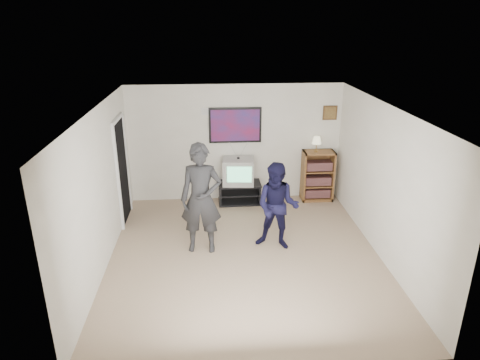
{
  "coord_description": "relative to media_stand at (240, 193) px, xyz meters",
  "views": [
    {
      "loc": [
        -0.55,
        -6.24,
        3.77
      ],
      "look_at": [
        -0.04,
        0.58,
        1.15
      ],
      "focal_mm": 32.0,
      "sensor_mm": 36.0,
      "label": 1
    }
  ],
  "objects": [
    {
      "name": "doorway",
      "position": [
        -2.31,
        -0.63,
        0.77
      ],
      "size": [
        0.03,
        0.85,
        2.0
      ],
      "primitive_type": "cube",
      "color": "black",
      "rests_on": "room_shell"
    },
    {
      "name": "controller_right",
      "position": [
        0.48,
        -1.69,
        0.79
      ],
      "size": [
        0.03,
        0.11,
        0.03
      ],
      "primitive_type": "cube",
      "rotation": [
        0.0,
        0.0,
        -0.02
      ],
      "color": "white",
      "rests_on": "person_short"
    },
    {
      "name": "room_shell",
      "position": [
        -0.07,
        -1.88,
        1.02
      ],
      "size": [
        4.51,
        5.0,
        2.51
      ],
      "color": "#886F56",
      "rests_on": "ground"
    },
    {
      "name": "controller_left",
      "position": [
        -0.73,
        -1.7,
        0.96
      ],
      "size": [
        0.07,
        0.11,
        0.03
      ],
      "primitive_type": "cube",
      "rotation": [
        0.0,
        0.0,
        -0.42
      ],
      "color": "white",
      "rests_on": "person_tall"
    },
    {
      "name": "small_picture",
      "position": [
        1.93,
        0.25,
        1.65
      ],
      "size": [
        0.3,
        0.03,
        0.3
      ],
      "primitive_type": "cube",
      "color": "#452F16",
      "rests_on": "room_shell"
    },
    {
      "name": "person_tall",
      "position": [
        -0.78,
        -1.95,
        0.72
      ],
      "size": [
        0.73,
        0.52,
        1.89
      ],
      "primitive_type": "imported",
      "rotation": [
        0.0,
        0.0,
        -0.09
      ],
      "color": "#252527",
      "rests_on": "room_shell"
    },
    {
      "name": "media_stand",
      "position": [
        0.0,
        0.0,
        0.0
      ],
      "size": [
        0.91,
        0.51,
        0.45
      ],
      "rotation": [
        0.0,
        0.0,
        0.01
      ],
      "color": "black",
      "rests_on": "room_shell"
    },
    {
      "name": "crt_television",
      "position": [
        -0.02,
        0.0,
        0.5
      ],
      "size": [
        0.69,
        0.6,
        0.55
      ],
      "primitive_type": null,
      "rotation": [
        0.0,
        0.0,
        -0.09
      ],
      "color": "#A9A9A4",
      "rests_on": "media_stand"
    },
    {
      "name": "table_lamp",
      "position": [
        1.64,
        0.08,
        1.03
      ],
      "size": [
        0.2,
        0.2,
        0.32
      ],
      "primitive_type": null,
      "color": "beige",
      "rests_on": "bookshelf"
    },
    {
      "name": "bookshelf",
      "position": [
        1.7,
        0.05,
        0.32
      ],
      "size": [
        0.67,
        0.38,
        1.1
      ],
      "primitive_type": null,
      "color": "brown",
      "rests_on": "room_shell"
    },
    {
      "name": "air_vent",
      "position": [
        -0.62,
        0.25,
        1.72
      ],
      "size": [
        0.28,
        0.02,
        0.14
      ],
      "primitive_type": "cube",
      "color": "white",
      "rests_on": "room_shell"
    },
    {
      "name": "person_short",
      "position": [
        0.5,
        -1.95,
        0.54
      ],
      "size": [
        0.9,
        0.8,
        1.53
      ],
      "primitive_type": "imported",
      "rotation": [
        0.0,
        0.0,
        -0.34
      ],
      "color": "black",
      "rests_on": "room_shell"
    },
    {
      "name": "poster",
      "position": [
        -0.07,
        0.25,
        1.42
      ],
      "size": [
        1.1,
        0.03,
        0.75
      ],
      "primitive_type": "cube",
      "color": "black",
      "rests_on": "room_shell"
    }
  ]
}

